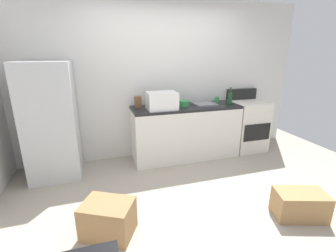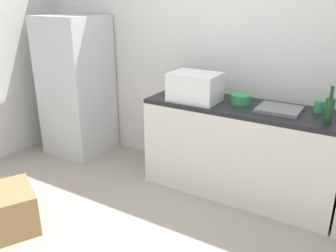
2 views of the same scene
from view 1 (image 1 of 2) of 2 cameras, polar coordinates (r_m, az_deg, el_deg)
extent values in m
plane|color=#9E9384|center=(3.15, 6.93, -16.53)|extent=(6.00, 6.00, 0.00)
cube|color=silver|center=(4.11, -1.27, 11.01)|extent=(5.00, 0.10, 2.60)
cube|color=silver|center=(4.07, 4.23, -1.69)|extent=(1.80, 0.60, 0.86)
cube|color=black|center=(3.94, 4.38, 4.51)|extent=(1.80, 0.60, 0.04)
cube|color=silver|center=(3.70, -26.38, 0.96)|extent=(0.68, 0.66, 1.64)
cube|color=silver|center=(4.63, 18.48, 0.07)|extent=(0.60, 0.60, 0.90)
cube|color=black|center=(4.40, 20.70, -1.43)|extent=(0.52, 0.02, 0.30)
cube|color=black|center=(4.71, 17.31, 7.37)|extent=(0.60, 0.08, 0.20)
cube|color=white|center=(3.68, -1.53, 6.11)|extent=(0.46, 0.34, 0.27)
cube|color=slate|center=(4.07, 8.82, 5.25)|extent=(0.36, 0.32, 0.03)
cylinder|color=#193F1E|center=(4.14, 14.71, 6.29)|extent=(0.07, 0.07, 0.20)
cylinder|color=#193F1E|center=(4.11, 14.87, 8.34)|extent=(0.03, 0.03, 0.10)
cylinder|color=#338C4C|center=(4.31, 11.67, 6.25)|extent=(0.08, 0.08, 0.10)
cube|color=brown|center=(3.84, -7.25, 5.76)|extent=(0.10, 0.10, 0.18)
cylinder|color=#338C4C|center=(3.95, 3.77, 5.51)|extent=(0.19, 0.19, 0.09)
cube|color=olive|center=(2.58, -14.25, -20.87)|extent=(0.60, 0.54, 0.35)
cube|color=#A37A4C|center=(3.10, 29.20, -16.18)|extent=(0.60, 0.46, 0.30)
camera|label=2|loc=(2.48, 60.90, 10.67)|focal=37.29mm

